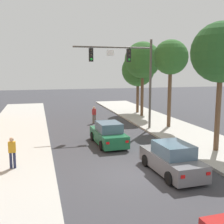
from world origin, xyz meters
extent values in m
plane|color=#38383D|center=(0.00, 0.00, 0.00)|extent=(120.00, 120.00, 0.00)
cylinder|color=#514C47|center=(4.60, 9.55, 3.90)|extent=(0.20, 0.20, 7.50)
cylinder|color=#514C47|center=(1.33, 9.55, 6.95)|extent=(6.54, 0.14, 0.14)
cube|color=black|center=(2.64, 9.55, 6.33)|extent=(0.32, 0.28, 1.05)
sphere|color=#2D2823|center=(2.64, 9.40, 6.66)|extent=(0.18, 0.18, 0.18)
sphere|color=#2D2823|center=(2.64, 9.40, 6.33)|extent=(0.18, 0.18, 0.18)
sphere|color=green|center=(2.64, 9.40, 6.00)|extent=(0.18, 0.18, 0.18)
cube|color=black|center=(-0.50, 9.55, 6.33)|extent=(0.32, 0.28, 1.05)
sphere|color=#2D2823|center=(-0.50, 9.40, 6.66)|extent=(0.18, 0.18, 0.18)
sphere|color=#2D2823|center=(-0.50, 9.40, 6.33)|extent=(0.18, 0.18, 0.18)
sphere|color=green|center=(-0.50, 9.40, 6.00)|extent=(0.18, 0.18, 0.18)
cube|color=white|center=(1.07, 9.53, 6.50)|extent=(0.60, 0.03, 0.44)
cube|color=#1E663D|center=(-0.06, 5.81, 0.56)|extent=(1.85, 4.26, 0.80)
cube|color=slate|center=(-0.05, 5.66, 1.28)|extent=(1.57, 2.05, 0.64)
cylinder|color=black|center=(-0.91, 7.08, 0.32)|extent=(0.24, 0.65, 0.64)
cylinder|color=black|center=(0.70, 7.14, 0.32)|extent=(0.24, 0.65, 0.64)
cylinder|color=black|center=(-0.82, 4.48, 0.32)|extent=(0.24, 0.65, 0.64)
cylinder|color=black|center=(0.80, 4.53, 0.32)|extent=(0.24, 0.65, 0.64)
cube|color=red|center=(-0.62, 3.67, 0.68)|extent=(0.20, 0.05, 0.14)
cube|color=red|center=(0.66, 3.71, 0.68)|extent=(0.20, 0.05, 0.14)
cube|color=slate|center=(1.70, -0.30, 0.56)|extent=(1.88, 4.27, 0.80)
cube|color=slate|center=(1.71, -0.45, 1.28)|extent=(1.59, 2.06, 0.64)
cylinder|color=black|center=(0.84, 0.97, 0.32)|extent=(0.25, 0.65, 0.64)
cylinder|color=black|center=(2.45, 1.04, 0.32)|extent=(0.25, 0.65, 0.64)
cylinder|color=black|center=(0.95, -1.63, 0.32)|extent=(0.25, 0.65, 0.64)
cylinder|color=black|center=(2.57, -1.56, 0.32)|extent=(0.25, 0.65, 0.64)
cube|color=red|center=(1.16, -2.44, 0.68)|extent=(0.20, 0.05, 0.14)
cube|color=red|center=(2.43, -2.39, 0.68)|extent=(0.20, 0.05, 0.14)
cylinder|color=#232847|center=(-6.17, 2.07, 0.57)|extent=(0.14, 0.14, 0.85)
cylinder|color=#232847|center=(-5.99, 2.07, 0.57)|extent=(0.14, 0.14, 0.85)
cube|color=orange|center=(-6.08, 2.07, 1.28)|extent=(0.36, 0.22, 0.56)
sphere|color=tan|center=(-6.08, 2.07, 1.68)|extent=(0.22, 0.22, 0.22)
cylinder|color=brown|center=(0.39, 13.49, 0.42)|extent=(0.14, 0.14, 0.85)
cylinder|color=brown|center=(0.57, 13.49, 0.42)|extent=(0.14, 0.14, 0.85)
cube|color=#B72D2D|center=(0.48, 13.49, 1.13)|extent=(0.36, 0.22, 0.56)
sphere|color=tan|center=(0.48, 13.49, 1.53)|extent=(0.22, 0.22, 0.22)
cylinder|color=brown|center=(6.07, 2.21, 2.50)|extent=(0.32, 0.32, 4.70)
sphere|color=#235123|center=(6.07, 2.21, 6.22)|extent=(3.66, 3.66, 3.66)
cylinder|color=brown|center=(6.45, 9.61, 2.63)|extent=(0.32, 0.32, 4.96)
sphere|color=#2D6028|center=(6.45, 9.61, 6.23)|extent=(2.99, 2.99, 2.99)
cylinder|color=brown|center=(6.25, 15.72, 2.43)|extent=(0.32, 0.32, 4.56)
sphere|color=#2D6028|center=(6.25, 15.72, 6.16)|extent=(3.87, 3.87, 3.87)
cylinder|color=brown|center=(6.61, 18.08, 1.92)|extent=(0.32, 0.32, 3.53)
sphere|color=#2D6028|center=(6.61, 18.08, 5.09)|extent=(3.76, 3.76, 3.76)
camera|label=1|loc=(-4.68, -12.58, 5.24)|focal=44.68mm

